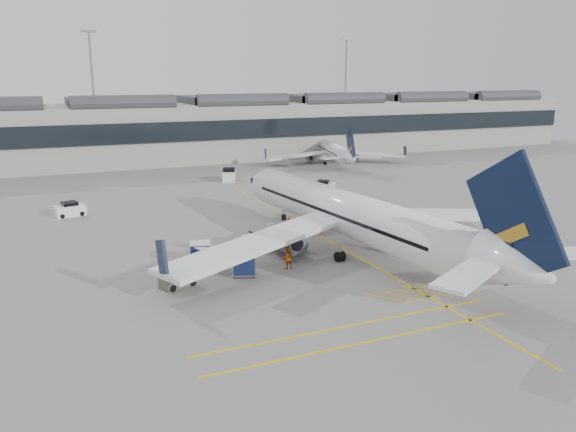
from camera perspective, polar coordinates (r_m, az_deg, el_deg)
name	(u,v)px	position (r m, az deg, el deg)	size (l,w,h in m)	color
ground	(267,281)	(45.86, -2.15, -6.66)	(220.00, 220.00, 0.00)	gray
terminal	(130,130)	(113.46, -15.72, 8.37)	(200.00, 20.45, 12.40)	#9E9E99
light_masts	(110,85)	(126.79, -17.67, 12.56)	(113.00, 0.60, 25.45)	slate
apron_markings	(321,237)	(58.43, 3.41, -2.10)	(0.25, 60.00, 0.01)	gold
airliner_main	(353,216)	(53.09, 6.61, 0.01)	(40.03, 43.92, 11.68)	white
airliner_far	(333,151)	(108.59, 4.62, 6.61)	(26.84, 29.68, 8.04)	white
belt_loader	(256,243)	(54.46, -3.32, -2.77)	(4.21, 1.73, 1.69)	beige
baggage_cart_a	(284,239)	(54.45, -0.39, -2.30)	(1.94, 1.77, 1.68)	gray
baggage_cart_b	(206,256)	(49.61, -8.32, -4.04)	(2.05, 1.87, 1.76)	gray
baggage_cart_c	(200,252)	(50.38, -8.91, -3.65)	(2.20, 1.97, 1.97)	gray
baggage_cart_d	(244,263)	(46.91, -4.46, -4.82)	(2.36, 2.17, 2.01)	gray
ramp_agent_a	(302,242)	(53.69, 1.41, -2.61)	(0.61, 0.40, 1.67)	#E1560B
ramp_agent_b	(287,258)	(48.50, -0.10, -4.26)	(0.95, 0.74, 1.96)	#DC540B
pushback_tug	(177,279)	(45.41, -11.17, -6.27)	(2.98, 2.38, 1.45)	#5A5B4D
safety_cone_nose	(290,217)	(65.29, 0.18, -0.11)	(0.41, 0.41, 0.56)	#F24C0A
safety_cone_engine	(376,232)	(60.08, 8.91, -1.58)	(0.33, 0.33, 0.46)	#F24C0A
service_van_left	(70,210)	(71.64, -21.27, 0.60)	(3.68, 2.40, 1.74)	white
service_van_mid	(229,175)	(90.13, -6.00, 4.14)	(3.23, 4.43, 2.05)	white
service_van_right	(323,187)	(81.31, 3.62, 3.00)	(3.55, 3.25, 1.66)	white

